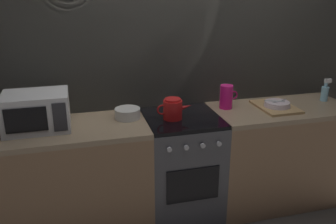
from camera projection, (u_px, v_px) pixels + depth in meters
name	position (u px, v px, depth m)	size (l,w,h in m)	color
ground_plane	(181.00, 212.00, 3.18)	(8.00, 8.00, 0.00)	#47423D
back_wall	(172.00, 71.00, 3.07)	(3.60, 0.05, 2.40)	#B2AD9E
counter_left	(72.00, 181.00, 2.81)	(1.20, 0.60, 0.90)	#997251
stove_unit	(181.00, 167.00, 3.03)	(0.60, 0.63, 0.90)	#4C4C51
counter_right	(277.00, 154.00, 3.25)	(1.20, 0.60, 0.90)	#997251
microwave	(36.00, 111.00, 2.60)	(0.46, 0.35, 0.27)	white
kettle	(173.00, 109.00, 2.81)	(0.28, 0.15, 0.17)	red
mixing_bowl	(128.00, 113.00, 2.83)	(0.20, 0.20, 0.08)	silver
pitcher	(226.00, 97.00, 3.04)	(0.16, 0.11, 0.20)	#E5197A
dish_pile	(276.00, 105.00, 3.06)	(0.30, 0.40, 0.07)	tan
spray_bottle	(325.00, 92.00, 3.24)	(0.08, 0.06, 0.20)	#8CCCE5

